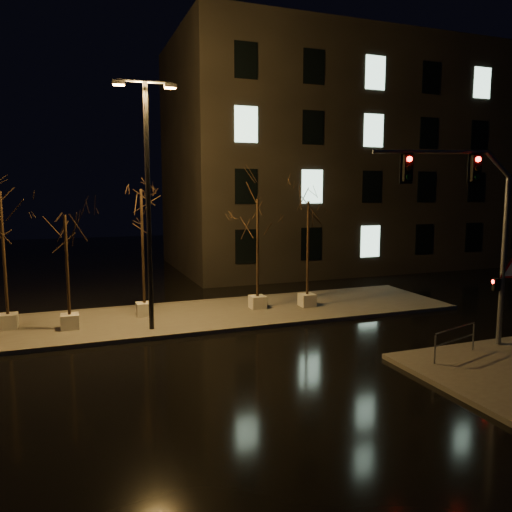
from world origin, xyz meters
name	(u,v)px	position (x,y,z in m)	size (l,w,h in m)	color
ground	(253,363)	(0.00, 0.00, 0.00)	(90.00, 90.00, 0.00)	black
median	(204,315)	(0.00, 6.00, 0.07)	(22.00, 5.00, 0.15)	#4A4742
building	(349,159)	(14.00, 18.00, 7.50)	(25.00, 12.00, 15.00)	black
tree_0	(2,222)	(-7.44, 6.40, 4.13)	(1.80, 1.80, 5.25)	#BAB9AE
tree_1	(66,241)	(-5.27, 5.55, 3.46)	(1.80, 1.80, 4.36)	#BAB9AE
tree_2	(142,218)	(-2.38, 6.53, 4.19)	(1.80, 1.80, 5.33)	#BAB9AE
tree_3	(258,224)	(2.47, 6.15, 3.87)	(1.80, 1.80, 4.90)	#BAB9AE
tree_4	(308,225)	(4.68, 5.73, 3.79)	(1.80, 1.80, 4.80)	#BAB9AE
traffic_signal_mast	(475,219)	(7.27, -1.20, 4.37)	(5.03, 1.67, 6.42)	slate
streetlight_main	(148,189)	(-2.41, 4.45, 5.33)	(2.24, 0.35, 8.97)	black
guard_rail_a	(455,338)	(5.95, -2.03, 0.76)	(2.09, 0.66, 0.94)	slate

